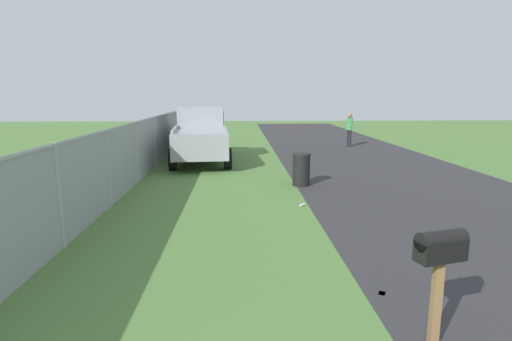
% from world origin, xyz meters
% --- Properties ---
extents(mailbox, '(0.33, 0.56, 1.26)m').
position_xyz_m(mailbox, '(3.48, -1.25, 1.01)').
color(mailbox, brown).
rests_on(mailbox, ground).
extents(pickup_truck, '(5.62, 2.51, 2.09)m').
position_xyz_m(pickup_truck, '(15.73, 2.28, 1.11)').
color(pickup_truck, '#93999E').
rests_on(pickup_truck, ground).
extents(trash_bin, '(0.52, 0.52, 0.95)m').
position_xyz_m(trash_bin, '(11.09, -1.02, 0.48)').
color(trash_bin, black).
rests_on(trash_bin, ground).
extents(pedestrian, '(0.47, 0.30, 1.68)m').
position_xyz_m(pedestrian, '(19.82, -4.78, 0.97)').
color(pedestrian, black).
rests_on(pedestrian, ground).
extents(fence_section, '(18.55, 0.07, 1.82)m').
position_xyz_m(fence_section, '(10.38, 3.81, 0.98)').
color(fence_section, '#9EA3A8').
rests_on(fence_section, ground).
extents(litter_can_far_scatter, '(0.12, 0.14, 0.07)m').
position_xyz_m(litter_can_far_scatter, '(8.87, -0.71, 0.03)').
color(litter_can_far_scatter, silver).
rests_on(litter_can_far_scatter, ground).
extents(litter_wrapper_midfield_b, '(0.15, 0.13, 0.01)m').
position_xyz_m(litter_wrapper_midfield_b, '(4.59, -1.10, 0.00)').
color(litter_wrapper_midfield_b, silver).
rests_on(litter_wrapper_midfield_b, ground).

